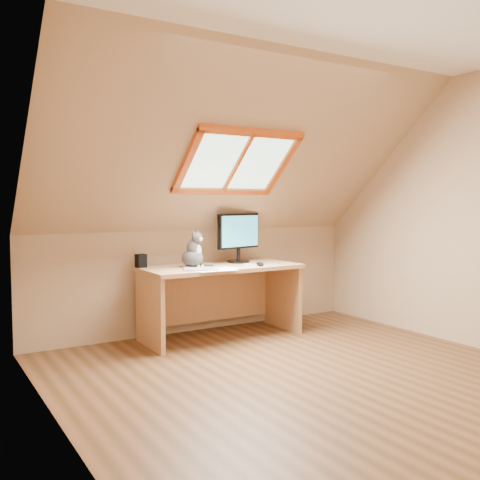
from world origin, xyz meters
TOP-DOWN VIEW (x-y plane):
  - ground at (0.00, 0.00)m, footprint 3.50×3.50m
  - room_shell at (0.00, -0.09)m, footprint 3.52×3.52m
  - desk at (0.03, 1.45)m, footprint 1.49×0.65m
  - monitor at (0.30, 1.50)m, footprint 0.52×0.22m
  - cat at (-0.25, 1.39)m, footprint 0.27×0.29m
  - desk_speaker at (-0.67, 1.63)m, footprint 0.09×0.09m
  - graphics_tablet at (-0.28, 1.20)m, footprint 0.36×0.31m
  - mouse at (0.33, 1.17)m, footprint 0.09×0.13m
  - papers at (-0.14, 1.12)m, footprint 0.35×0.30m
  - cables at (0.41, 1.26)m, footprint 0.51×0.26m

SIDE VIEW (x-z plane):
  - ground at x=0.00m, z-range 0.00..0.00m
  - desk at x=0.03m, z-range 0.13..0.81m
  - papers at x=-0.14m, z-range 0.68..0.69m
  - cables at x=0.41m, z-range 0.68..0.69m
  - graphics_tablet at x=-0.28m, z-range 0.68..0.69m
  - mouse at x=0.33m, z-range 0.68..0.72m
  - desk_speaker at x=-0.67m, z-range 0.68..0.80m
  - cat at x=-0.25m, z-range 0.63..0.98m
  - monitor at x=0.30m, z-range 0.72..1.20m
  - room_shell at x=0.00m, z-range 0.23..2.64m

